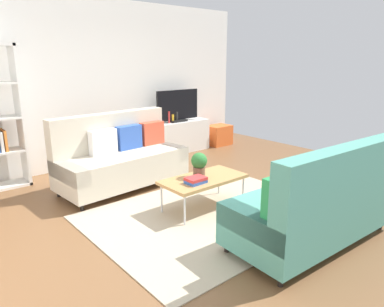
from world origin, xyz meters
name	(u,v)px	position (x,y,z in m)	size (l,w,h in m)	color
ground_plane	(201,207)	(0.00, 0.00, 0.00)	(7.68, 7.68, 0.00)	brown
wall_far	(98,84)	(0.00, 2.80, 1.45)	(6.40, 0.12, 2.90)	white
area_rug	(211,214)	(-0.05, -0.25, 0.01)	(2.90, 2.20, 0.01)	tan
couch_beige	(121,158)	(-0.39, 1.37, 0.45)	(1.96, 0.98, 1.10)	beige
couch_green	(317,204)	(0.29, -1.47, 0.44)	(1.94, 0.94, 1.10)	teal
coffee_table	(204,180)	(0.00, -0.05, 0.39)	(1.10, 0.56, 0.42)	#B7844C
tv_console	(177,137)	(1.53, 2.46, 0.32)	(1.40, 0.44, 0.64)	silver
tv	(178,106)	(1.53, 2.44, 0.95)	(1.00, 0.20, 0.64)	black
storage_trunk	(219,135)	(2.63, 2.36, 0.22)	(0.52, 0.40, 0.44)	orange
potted_plant	(199,164)	(-0.02, 0.01, 0.60)	(0.21, 0.21, 0.32)	brown
table_book_0	(196,182)	(-0.21, -0.14, 0.44)	(0.24, 0.18, 0.04)	#3359B2
table_book_1	(196,179)	(-0.21, -0.14, 0.48)	(0.24, 0.18, 0.04)	red
vase_0	(152,119)	(0.95, 2.51, 0.74)	(0.14, 0.14, 0.20)	#4C72B2
vase_1	(160,119)	(1.15, 2.51, 0.73)	(0.08, 0.08, 0.18)	silver
bottle_0	(169,117)	(1.29, 2.42, 0.76)	(0.05, 0.05, 0.24)	red
bottle_1	(173,118)	(1.38, 2.42, 0.72)	(0.05, 0.05, 0.17)	gold
bottle_2	(177,117)	(1.49, 2.42, 0.75)	(0.06, 0.06, 0.21)	#262626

